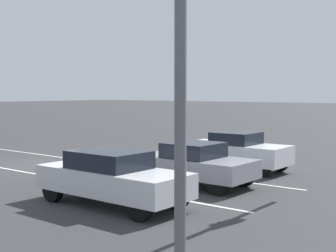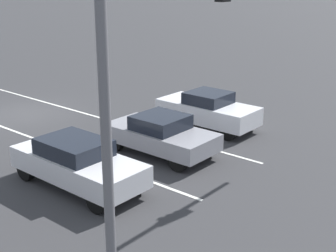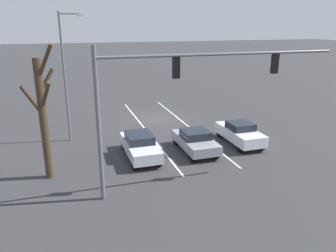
{
  "view_description": "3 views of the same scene",
  "coord_description": "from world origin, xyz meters",
  "px_view_note": "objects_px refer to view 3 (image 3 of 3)",
  "views": [
    {
      "loc": [
        12.2,
        16.74,
        3.06
      ],
      "look_at": [
        1.38,
        8.17,
        2.06
      ],
      "focal_mm": 50.0,
      "sensor_mm": 36.0,
      "label": 1
    },
    {
      "loc": [
        11.43,
        18.05,
        6.15
      ],
      "look_at": [
        0.44,
        8.86,
        1.39
      ],
      "focal_mm": 50.0,
      "sensor_mm": 36.0,
      "label": 2
    },
    {
      "loc": [
        7.38,
        26.17,
        7.9
      ],
      "look_at": [
        1.25,
        6.87,
        1.53
      ],
      "focal_mm": 35.0,
      "sensor_mm": 36.0,
      "label": 3
    }
  ],
  "objects_px": {
    "bare_tree_near": "(43,114)",
    "car_silver_rightlane_front": "(140,145)",
    "traffic_signal_gantry": "(176,86)",
    "street_lamp_right_shoulder": "(66,71)",
    "car_white_leftlane_front": "(240,133)",
    "car_gray_midlane_front": "(195,141)"
  },
  "relations": [
    {
      "from": "car_silver_rightlane_front",
      "to": "street_lamp_right_shoulder",
      "type": "xyz_separation_m",
      "value": [
        3.87,
        -4.4,
        4.12
      ]
    },
    {
      "from": "traffic_signal_gantry",
      "to": "street_lamp_right_shoulder",
      "type": "bearing_deg",
      "value": -61.99
    },
    {
      "from": "street_lamp_right_shoulder",
      "to": "car_silver_rightlane_front",
      "type": "bearing_deg",
      "value": 131.34
    },
    {
      "from": "car_white_leftlane_front",
      "to": "traffic_signal_gantry",
      "type": "distance_m",
      "value": 8.94
    },
    {
      "from": "car_silver_rightlane_front",
      "to": "car_white_leftlane_front",
      "type": "xyz_separation_m",
      "value": [
        -7.03,
        -0.26,
        -0.01
      ]
    },
    {
      "from": "car_silver_rightlane_front",
      "to": "bare_tree_near",
      "type": "xyz_separation_m",
      "value": [
        5.21,
        1.29,
        2.74
      ]
    },
    {
      "from": "bare_tree_near",
      "to": "car_white_leftlane_front",
      "type": "bearing_deg",
      "value": -172.8
    },
    {
      "from": "car_gray_midlane_front",
      "to": "bare_tree_near",
      "type": "distance_m",
      "value": 9.31
    },
    {
      "from": "traffic_signal_gantry",
      "to": "car_white_leftlane_front",
      "type": "bearing_deg",
      "value": -143.19
    },
    {
      "from": "traffic_signal_gantry",
      "to": "bare_tree_near",
      "type": "height_order",
      "value": "traffic_signal_gantry"
    },
    {
      "from": "car_white_leftlane_front",
      "to": "traffic_signal_gantry",
      "type": "height_order",
      "value": "traffic_signal_gantry"
    },
    {
      "from": "car_silver_rightlane_front",
      "to": "bare_tree_near",
      "type": "distance_m",
      "value": 6.03
    },
    {
      "from": "traffic_signal_gantry",
      "to": "street_lamp_right_shoulder",
      "type": "distance_m",
      "value": 9.97
    },
    {
      "from": "traffic_signal_gantry",
      "to": "bare_tree_near",
      "type": "distance_m",
      "value": 6.98
    },
    {
      "from": "car_white_leftlane_front",
      "to": "street_lamp_right_shoulder",
      "type": "xyz_separation_m",
      "value": [
        10.9,
        -4.14,
        4.12
      ]
    },
    {
      "from": "car_silver_rightlane_front",
      "to": "car_white_leftlane_front",
      "type": "height_order",
      "value": "car_white_leftlane_front"
    },
    {
      "from": "car_white_leftlane_front",
      "to": "bare_tree_near",
      "type": "height_order",
      "value": "bare_tree_near"
    },
    {
      "from": "car_silver_rightlane_front",
      "to": "traffic_signal_gantry",
      "type": "bearing_deg",
      "value": 100.42
    },
    {
      "from": "car_gray_midlane_front",
      "to": "car_silver_rightlane_front",
      "type": "height_order",
      "value": "car_silver_rightlane_front"
    },
    {
      "from": "car_gray_midlane_front",
      "to": "car_white_leftlane_front",
      "type": "xyz_separation_m",
      "value": [
        -3.44,
        -0.41,
        0.04
      ]
    },
    {
      "from": "bare_tree_near",
      "to": "car_silver_rightlane_front",
      "type": "bearing_deg",
      "value": -166.15
    },
    {
      "from": "car_white_leftlane_front",
      "to": "bare_tree_near",
      "type": "distance_m",
      "value": 12.64
    }
  ]
}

